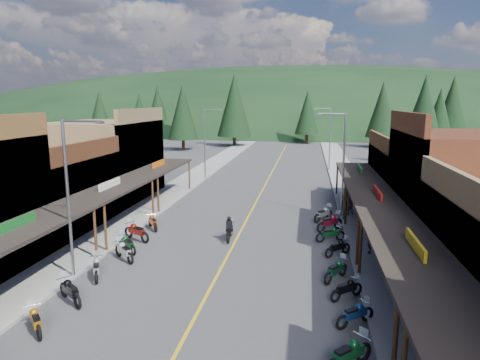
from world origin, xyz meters
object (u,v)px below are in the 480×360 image
at_px(pine_11, 424,113).
at_px(bike_east_3, 348,353).
at_px(shop_west_2, 42,193).
at_px(bike_west_4, 70,290).
at_px(bike_west_8, 136,231).
at_px(bike_east_4, 355,313).
at_px(pine_0, 100,112).
at_px(bike_east_8, 330,233).
at_px(shop_east_2, 467,192).
at_px(bike_east_10, 323,213).
at_px(pedestrian_east_a, 370,240).
at_px(bike_east_7, 338,247).
at_px(bike_east_6, 336,269).
at_px(pedestrian_east_b, 348,203).
at_px(bike_west_5, 97,267).
at_px(streetlight_2, 342,160).
at_px(pine_9, 439,117).
at_px(streetlight_3, 329,136).
at_px(bike_west_3, 35,320).
at_px(streetlight_1, 206,140).
at_px(shop_east_3, 423,180).
at_px(bike_west_6, 124,250).
at_px(pine_8, 140,119).
at_px(bike_west_7, 127,243).
at_px(pine_2, 234,105).
at_px(pine_7, 158,107).
at_px(rider_on_bike, 230,230).
at_px(streetlight_0, 70,192).
at_px(bike_west_9, 153,221).
at_px(bike_east_5, 347,288).
at_px(pine_5, 452,105).
at_px(pine_1, 182,108).
at_px(pine_4, 382,109).
at_px(bike_east_9, 330,222).

bearing_deg(pine_11, bike_east_3, -105.84).
bearing_deg(shop_west_2, pine_11, 47.08).
xyz_separation_m(pine_11, bike_west_4, (-25.78, -46.52, -6.57)).
relative_size(bike_west_8, bike_east_4, 1.24).
bearing_deg(pine_11, pine_0, 158.20).
bearing_deg(bike_east_8, shop_east_2, 62.96).
distance_m(bike_east_10, pedestrian_east_a, 7.29).
xyz_separation_m(bike_east_3, bike_east_7, (0.35, 10.92, -0.09)).
xyz_separation_m(bike_east_6, bike_east_8, (0.02, 6.06, -0.03)).
relative_size(bike_east_10, pedestrian_east_b, 1.16).
bearing_deg(pine_11, bike_west_5, -120.62).
bearing_deg(pedestrian_east_a, bike_east_6, -25.41).
relative_size(streetlight_2, bike_east_3, 3.59).
bearing_deg(pine_9, pine_0, 165.12).
distance_m(streetlight_3, bike_west_3, 43.12).
bearing_deg(streetlight_1, shop_east_3, -27.33).
xyz_separation_m(shop_west_2, streetlight_3, (20.71, 28.30, 1.93)).
relative_size(bike_west_4, bike_west_6, 1.02).
height_order(pine_8, bike_west_7, pine_8).
bearing_deg(pine_2, pine_8, -123.69).
bearing_deg(bike_east_10, streetlight_3, 124.11).
xyz_separation_m(streetlight_3, bike_west_4, (-12.73, -38.52, -3.84)).
bearing_deg(pine_7, bike_west_3, -73.22).
bearing_deg(rider_on_bike, pine_11, 57.45).
distance_m(pine_7, bike_east_4, 93.10).
bearing_deg(pine_9, bike_west_6, -121.50).
bearing_deg(bike_east_8, streetlight_0, -84.45).
height_order(shop_east_3, pedestrian_east_a, shop_east_3).
distance_m(bike_east_6, bike_east_8, 6.06).
bearing_deg(streetlight_2, bike_west_7, -142.24).
bearing_deg(bike_west_9, bike_east_5, -70.15).
relative_size(pine_5, bike_east_3, 6.29).
bearing_deg(pine_5, rider_on_bike, -115.92).
xyz_separation_m(streetlight_3, pine_8, (-28.95, 10.00, 1.52)).
relative_size(pine_2, bike_west_7, 6.96).
height_order(shop_east_3, bike_east_4, shop_east_3).
height_order(shop_west_2, pine_11, pine_11).
distance_m(pine_0, bike_west_7, 72.73).
distance_m(pine_1, pine_7, 10.00).
relative_size(shop_east_3, bike_east_8, 5.48).
relative_size(bike_west_7, bike_east_6, 0.96).
bearing_deg(pine_8, streetlight_2, -47.86).
bearing_deg(rider_on_bike, pine_1, 105.39).
bearing_deg(rider_on_bike, bike_east_3, -67.08).
bearing_deg(pine_4, bike_east_6, -100.61).
xyz_separation_m(bike_west_5, bike_west_6, (0.34, 2.52, 0.01)).
bearing_deg(bike_west_4, bike_east_5, -40.93).
xyz_separation_m(bike_west_4, bike_east_9, (11.83, 12.73, 0.05)).
distance_m(streetlight_1, pine_2, 36.30).
bearing_deg(bike_west_7, bike_east_5, -68.04).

